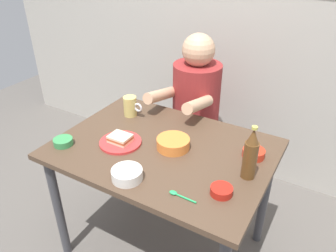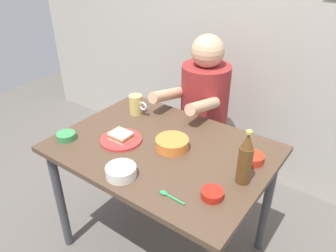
{
  "view_description": "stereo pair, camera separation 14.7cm",
  "coord_description": "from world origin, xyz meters",
  "px_view_note": "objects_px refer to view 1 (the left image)",
  "views": [
    {
      "loc": [
        0.73,
        -1.21,
        1.69
      ],
      "look_at": [
        0.0,
        0.05,
        0.84
      ],
      "focal_mm": 35.17,
      "sensor_mm": 36.0,
      "label": 1
    },
    {
      "loc": [
        0.86,
        -1.13,
        1.69
      ],
      "look_at": [
        0.0,
        0.05,
        0.84
      ],
      "focal_mm": 35.17,
      "sensor_mm": 36.0,
      "label": 2
    }
  ],
  "objects_px": {
    "dining_table": "(163,162)",
    "beer_mug": "(131,106)",
    "person_seated": "(196,94)",
    "soup_bowl_orange": "(173,143)",
    "stool": "(194,145)",
    "sandwich": "(120,138)",
    "plate_orange": "(121,142)",
    "beer_bottle": "(251,155)"
  },
  "relations": [
    {
      "from": "person_seated",
      "to": "soup_bowl_orange",
      "type": "height_order",
      "value": "person_seated"
    },
    {
      "from": "stool",
      "to": "sandwich",
      "type": "relative_size",
      "value": 4.09
    },
    {
      "from": "stool",
      "to": "person_seated",
      "type": "relative_size",
      "value": 0.63
    },
    {
      "from": "plate_orange",
      "to": "soup_bowl_orange",
      "type": "xyz_separation_m",
      "value": [
        0.26,
        0.1,
        0.02
      ]
    },
    {
      "from": "dining_table",
      "to": "plate_orange",
      "type": "bearing_deg",
      "value": -158.04
    },
    {
      "from": "sandwich",
      "to": "beer_bottle",
      "type": "xyz_separation_m",
      "value": [
        0.66,
        0.07,
        0.09
      ]
    },
    {
      "from": "dining_table",
      "to": "beer_mug",
      "type": "distance_m",
      "value": 0.43
    },
    {
      "from": "stool",
      "to": "sandwich",
      "type": "xyz_separation_m",
      "value": [
        -0.09,
        -0.71,
        0.42
      ]
    },
    {
      "from": "person_seated",
      "to": "beer_bottle",
      "type": "relative_size",
      "value": 2.75
    },
    {
      "from": "dining_table",
      "to": "person_seated",
      "type": "height_order",
      "value": "person_seated"
    },
    {
      "from": "person_seated",
      "to": "sandwich",
      "type": "relative_size",
      "value": 6.54
    },
    {
      "from": "beer_mug",
      "to": "sandwich",
      "type": "bearing_deg",
      "value": -64.24
    },
    {
      "from": "soup_bowl_orange",
      "to": "beer_bottle",
      "type": "bearing_deg",
      "value": -4.37
    },
    {
      "from": "dining_table",
      "to": "plate_orange",
      "type": "height_order",
      "value": "plate_orange"
    },
    {
      "from": "sandwich",
      "to": "person_seated",
      "type": "bearing_deg",
      "value": 82.42
    },
    {
      "from": "dining_table",
      "to": "person_seated",
      "type": "distance_m",
      "value": 0.64
    },
    {
      "from": "soup_bowl_orange",
      "to": "dining_table",
      "type": "bearing_deg",
      "value": -158.87
    },
    {
      "from": "beer_mug",
      "to": "beer_bottle",
      "type": "height_order",
      "value": "beer_bottle"
    },
    {
      "from": "sandwich",
      "to": "beer_mug",
      "type": "height_order",
      "value": "beer_mug"
    },
    {
      "from": "stool",
      "to": "soup_bowl_orange",
      "type": "xyz_separation_m",
      "value": [
        0.16,
        -0.61,
        0.42
      ]
    },
    {
      "from": "sandwich",
      "to": "plate_orange",
      "type": "bearing_deg",
      "value": -153.43
    },
    {
      "from": "person_seated",
      "to": "soup_bowl_orange",
      "type": "bearing_deg",
      "value": -74.63
    },
    {
      "from": "stool",
      "to": "person_seated",
      "type": "xyz_separation_m",
      "value": [
        0.0,
        -0.01,
        0.42
      ]
    },
    {
      "from": "stool",
      "to": "sandwich",
      "type": "distance_m",
      "value": 0.84
    },
    {
      "from": "person_seated",
      "to": "soup_bowl_orange",
      "type": "xyz_separation_m",
      "value": [
        0.16,
        -0.6,
        0.01
      ]
    },
    {
      "from": "beer_bottle",
      "to": "soup_bowl_orange",
      "type": "height_order",
      "value": "beer_bottle"
    },
    {
      "from": "stool",
      "to": "person_seated",
      "type": "bearing_deg",
      "value": -90.0
    },
    {
      "from": "dining_table",
      "to": "person_seated",
      "type": "xyz_separation_m",
      "value": [
        -0.12,
        0.62,
        0.12
      ]
    },
    {
      "from": "beer_mug",
      "to": "stool",
      "type": "bearing_deg",
      "value": 61.86
    },
    {
      "from": "dining_table",
      "to": "stool",
      "type": "xyz_separation_m",
      "value": [
        -0.12,
        0.63,
        -0.3
      ]
    },
    {
      "from": "sandwich",
      "to": "beer_mug",
      "type": "bearing_deg",
      "value": 115.76
    },
    {
      "from": "stool",
      "to": "beer_bottle",
      "type": "relative_size",
      "value": 1.72
    },
    {
      "from": "stool",
      "to": "plate_orange",
      "type": "relative_size",
      "value": 2.05
    },
    {
      "from": "dining_table",
      "to": "beer_mug",
      "type": "bearing_deg",
      "value": 150.14
    },
    {
      "from": "beer_bottle",
      "to": "person_seated",
      "type": "bearing_deg",
      "value": 132.07
    },
    {
      "from": "dining_table",
      "to": "beer_bottle",
      "type": "xyz_separation_m",
      "value": [
        0.45,
        -0.01,
        0.21
      ]
    },
    {
      "from": "beer_bottle",
      "to": "plate_orange",
      "type": "bearing_deg",
      "value": -173.76
    },
    {
      "from": "dining_table",
      "to": "sandwich",
      "type": "relative_size",
      "value": 10.0
    },
    {
      "from": "beer_mug",
      "to": "beer_bottle",
      "type": "xyz_separation_m",
      "value": [
        0.8,
        -0.21,
        0.06
      ]
    },
    {
      "from": "beer_bottle",
      "to": "dining_table",
      "type": "bearing_deg",
      "value": 178.47
    },
    {
      "from": "beer_mug",
      "to": "person_seated",
      "type": "bearing_deg",
      "value": 61.23
    },
    {
      "from": "dining_table",
      "to": "stool",
      "type": "distance_m",
      "value": 0.71
    }
  ]
}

